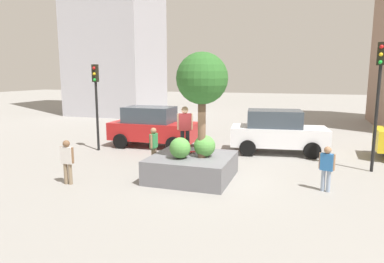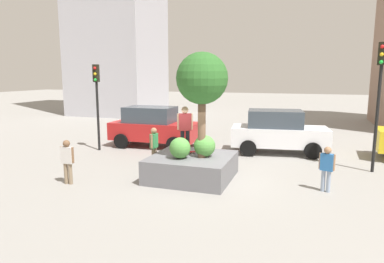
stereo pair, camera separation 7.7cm
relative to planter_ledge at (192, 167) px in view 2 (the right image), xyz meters
The scene contains 14 objects.
ground_plane 0.64m from the planter_ledge, ahead, with size 120.00×120.00×0.00m, color gray.
planter_ledge is the anchor object (origin of this frame).
plaza_tree 3.22m from the planter_ledge, 16.90° to the right, with size 1.81×1.81×3.72m.
boxwood_shrub 0.95m from the planter_ledge, ahead, with size 0.78×0.78×0.78m, color #4C8C3D.
hedge_clump 0.99m from the planter_ledge, 118.79° to the right, with size 0.75×0.75×0.75m, color #4C8C3D.
skateboard 0.64m from the planter_ledge, 146.88° to the left, with size 0.79×0.59×0.07m.
skateboarder 1.55m from the planter_ledge, 146.88° to the left, with size 0.53×0.37×1.71m.
sedan_parked 6.11m from the planter_ledge, 128.47° to the left, with size 4.60×2.23×2.12m.
police_car 5.92m from the planter_ledge, 63.54° to the left, with size 4.74×2.60×2.10m.
traffic_light_corner 7.75m from the planter_ledge, 25.54° to the left, with size 0.34×0.37×4.99m.
traffic_light_median 7.17m from the planter_ledge, 153.20° to the left, with size 0.33×0.37×4.28m.
pedestrian_crossing 2.43m from the planter_ledge, 150.48° to the left, with size 0.25×0.55×1.62m.
bystander_watching 4.41m from the planter_ledge, 152.79° to the right, with size 0.53×0.24×1.57m.
passerby_with_bag 4.63m from the planter_ledge, ahead, with size 0.49×0.28×1.51m.
Camera 2 is at (3.46, -11.58, 3.80)m, focal length 32.14 mm.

